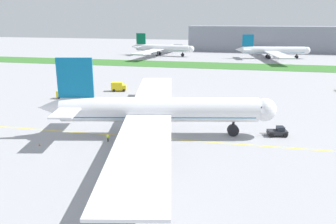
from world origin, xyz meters
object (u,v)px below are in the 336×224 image
Objects in this scene: pushback_tug at (278,132)px; ground_crew_wingwalker_port at (155,135)px; service_truck_catering_van at (118,86)px; ground_crew_marshaller_front at (113,177)px; traffic_cone_near_nose at (39,144)px; airliner_foreground at (156,110)px; parked_airliner_far_centre at (272,50)px; service_truck_fuel_bowser at (66,94)px; ground_crew_wingwalker_starboard at (108,137)px; parked_airliner_far_left at (161,48)px.

pushback_tug is 27.10m from ground_crew_wingwalker_port.
ground_crew_marshaller_front is at bearing -70.89° from service_truck_catering_van.
ground_crew_wingwalker_port is 0.31× the size of service_truck_catering_van.
service_truck_catering_van reaches higher than ground_crew_wingwalker_port.
pushback_tug is 39.77m from ground_crew_marshaller_front.
airliner_foreground is at bearing 26.60° from traffic_cone_near_nose.
pushback_tug is 10.52× the size of traffic_cone_near_nose.
parked_airliner_far_centre is at bearing 76.58° from airliner_foreground.
ground_crew_marshaller_front reaches higher than traffic_cone_near_nose.
airliner_foreground is 15.02× the size of service_truck_catering_van.
service_truck_fuel_bowser reaches higher than ground_crew_wingwalker_port.
ground_crew_wingwalker_port is at bearing 18.39° from ground_crew_wingwalker_starboard.
pushback_tug reaches higher than ground_crew_wingwalker_port.
service_truck_catering_van is (-24.49, 44.67, 0.61)m from ground_crew_wingwalker_port.
airliner_foreground is 51.39× the size of ground_crew_marshaller_front.
service_truck_fuel_bowser is (-36.44, 27.75, -4.47)m from airliner_foreground.
parked_airliner_far_centre reaches higher than service_truck_fuel_bowser.
ground_crew_marshaller_front is at bearing -66.08° from ground_crew_wingwalker_starboard.
ground_crew_wingwalker_starboard is (-7.62, 17.19, -0.00)m from ground_crew_marshaller_front.
service_truck_catering_van reaches higher than service_truck_fuel_bowser.
ground_crew_wingwalker_port is 156.55m from parked_airliner_far_centre.
ground_crew_wingwalker_starboard is at bearing -81.08° from parked_airliner_far_left.
ground_crew_wingwalker_starboard is at bearing -106.06° from parked_airliner_far_centre.
traffic_cone_near_nose is at bearing -153.40° from airliner_foreground.
pushback_tug is at bearing -67.58° from parked_airliner_far_left.
ground_crew_wingwalker_port is at bearing -39.53° from service_truck_fuel_bowser.
ground_crew_wingwalker_port reaches higher than traffic_cone_near_nose.
parked_airliner_far_centre is at bearing 86.29° from pushback_tug.
parked_airliner_far_left is (-11.73, 161.94, 4.49)m from traffic_cone_near_nose.
ground_crew_wingwalker_port is at bearing 20.21° from traffic_cone_near_nose.
parked_airliner_far_left reaches higher than service_truck_catering_van.
traffic_cone_near_nose is at bearing -85.86° from parked_airliner_far_left.
parked_airliner_far_left is (-9.71, 109.00, 3.12)m from service_truck_catering_van.
ground_crew_wingwalker_port is at bearing -61.27° from service_truck_catering_van.
traffic_cone_near_nose is 0.10× the size of service_truck_fuel_bowser.
ground_crew_wingwalker_port reaches higher than ground_crew_wingwalker_starboard.
ground_crew_wingwalker_starboard is at bearing -161.61° from ground_crew_wingwalker_port.
pushback_tug reaches higher than traffic_cone_near_nose.
parked_airliner_far_left reaches higher than service_truck_fuel_bowser.
airliner_foreground is 11.88m from ground_crew_wingwalker_starboard.
parked_airliner_far_left is 69.46m from parked_airliner_far_centre.
traffic_cone_near_nose is at bearing -158.46° from ground_crew_wingwalker_starboard.
pushback_tug is 0.09× the size of parked_airliner_far_left.
service_truck_catering_van is at bearing 119.77° from airliner_foreground.
airliner_foreground is 13.63× the size of service_truck_fuel_bowser.
airliner_foreground is at bearing -77.41° from parked_airliner_far_left.
parked_airliner_far_left is at bearing 98.92° from ground_crew_wingwalker_starboard.
ground_crew_wingwalker_port is 23.96m from traffic_cone_near_nose.
ground_crew_wingwalker_port is 1.07× the size of ground_crew_marshaller_front.
airliner_foreground reaches higher than pushback_tug.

